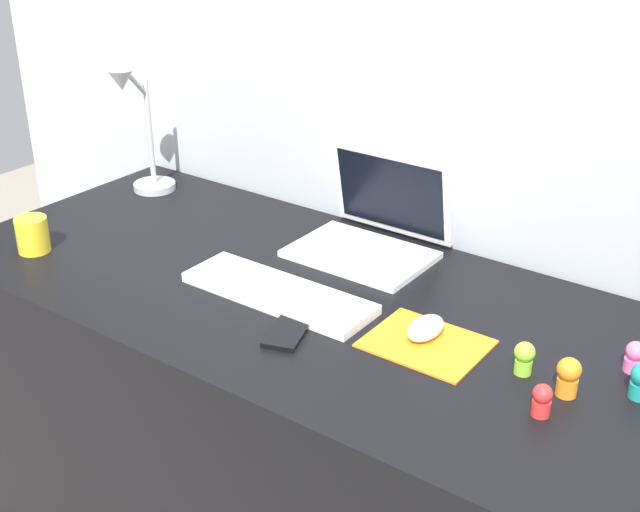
{
  "coord_description": "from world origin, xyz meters",
  "views": [
    {
      "loc": [
        0.85,
        -1.21,
        1.55
      ],
      "look_at": [
        -0.02,
        0.0,
        0.83
      ],
      "focal_mm": 47.15,
      "sensor_mm": 36.0,
      "label": 1
    }
  ],
  "objects_px": {
    "desk_lamp": "(140,135)",
    "keyboard": "(278,293)",
    "cell_phone": "(288,331)",
    "toy_figurine_lime": "(524,357)",
    "toy_figurine_orange": "(568,376)",
    "coffee_mug": "(32,235)",
    "toy_figurine_red": "(542,400)",
    "toy_figurine_pink": "(635,357)",
    "mouse": "(425,328)",
    "laptop": "(374,227)"
  },
  "relations": [
    {
      "from": "keyboard",
      "to": "laptop",
      "type": "bearing_deg",
      "value": 84.24
    },
    {
      "from": "desk_lamp",
      "to": "coffee_mug",
      "type": "distance_m",
      "value": 0.42
    },
    {
      "from": "keyboard",
      "to": "coffee_mug",
      "type": "height_order",
      "value": "coffee_mug"
    },
    {
      "from": "coffee_mug",
      "to": "toy_figurine_orange",
      "type": "height_order",
      "value": "coffee_mug"
    },
    {
      "from": "keyboard",
      "to": "desk_lamp",
      "type": "bearing_deg",
      "value": 159.16
    },
    {
      "from": "mouse",
      "to": "toy_figurine_red",
      "type": "distance_m",
      "value": 0.28
    },
    {
      "from": "coffee_mug",
      "to": "toy_figurine_orange",
      "type": "xyz_separation_m",
      "value": [
        1.17,
        0.17,
        -0.0
      ]
    },
    {
      "from": "toy_figurine_red",
      "to": "toy_figurine_pink",
      "type": "relative_size",
      "value": 0.99
    },
    {
      "from": "toy_figurine_orange",
      "to": "toy_figurine_pink",
      "type": "bearing_deg",
      "value": 64.0
    },
    {
      "from": "toy_figurine_lime",
      "to": "desk_lamp",
      "type": "bearing_deg",
      "value": 169.69
    },
    {
      "from": "laptop",
      "to": "keyboard",
      "type": "height_order",
      "value": "laptop"
    },
    {
      "from": "laptop",
      "to": "mouse",
      "type": "height_order",
      "value": "laptop"
    },
    {
      "from": "keyboard",
      "to": "coffee_mug",
      "type": "distance_m",
      "value": 0.6
    },
    {
      "from": "mouse",
      "to": "laptop",
      "type": "bearing_deg",
      "value": 136.65
    },
    {
      "from": "toy_figurine_orange",
      "to": "toy_figurine_lime",
      "type": "relative_size",
      "value": 1.15
    },
    {
      "from": "keyboard",
      "to": "toy_figurine_orange",
      "type": "bearing_deg",
      "value": 1.62
    },
    {
      "from": "mouse",
      "to": "coffee_mug",
      "type": "relative_size",
      "value": 1.2
    },
    {
      "from": "toy_figurine_red",
      "to": "toy_figurine_pink",
      "type": "height_order",
      "value": "same"
    },
    {
      "from": "cell_phone",
      "to": "toy_figurine_orange",
      "type": "relative_size",
      "value": 1.85
    },
    {
      "from": "desk_lamp",
      "to": "keyboard",
      "type": "bearing_deg",
      "value": -20.84
    },
    {
      "from": "desk_lamp",
      "to": "toy_figurine_lime",
      "type": "xyz_separation_m",
      "value": [
        1.15,
        -0.21,
        -0.13
      ]
    },
    {
      "from": "laptop",
      "to": "toy_figurine_lime",
      "type": "height_order",
      "value": "laptop"
    },
    {
      "from": "desk_lamp",
      "to": "coffee_mug",
      "type": "bearing_deg",
      "value": -81.03
    },
    {
      "from": "toy_figurine_red",
      "to": "desk_lamp",
      "type": "bearing_deg",
      "value": 166.04
    },
    {
      "from": "laptop",
      "to": "coffee_mug",
      "type": "height_order",
      "value": "laptop"
    },
    {
      "from": "laptop",
      "to": "toy_figurine_lime",
      "type": "xyz_separation_m",
      "value": [
        0.48,
        -0.27,
        -0.02
      ]
    },
    {
      "from": "mouse",
      "to": "cell_phone",
      "type": "height_order",
      "value": "mouse"
    },
    {
      "from": "mouse",
      "to": "desk_lamp",
      "type": "relative_size",
      "value": 0.28
    },
    {
      "from": "toy_figurine_red",
      "to": "toy_figurine_lime",
      "type": "bearing_deg",
      "value": 127.16
    },
    {
      "from": "coffee_mug",
      "to": "desk_lamp",
      "type": "bearing_deg",
      "value": 98.97
    },
    {
      "from": "mouse",
      "to": "coffee_mug",
      "type": "xyz_separation_m",
      "value": [
        -0.9,
        -0.19,
        0.02
      ]
    },
    {
      "from": "coffee_mug",
      "to": "toy_figurine_pink",
      "type": "xyz_separation_m",
      "value": [
        1.24,
        0.31,
        -0.01
      ]
    },
    {
      "from": "laptop",
      "to": "mouse",
      "type": "distance_m",
      "value": 0.39
    },
    {
      "from": "laptop",
      "to": "toy_figurine_orange",
      "type": "bearing_deg",
      "value": -27.23
    },
    {
      "from": "desk_lamp",
      "to": "mouse",
      "type": "bearing_deg",
      "value": -12.2
    },
    {
      "from": "cell_phone",
      "to": "toy_figurine_lime",
      "type": "height_order",
      "value": "toy_figurine_lime"
    },
    {
      "from": "laptop",
      "to": "toy_figurine_pink",
      "type": "distance_m",
      "value": 0.65
    },
    {
      "from": "toy_figurine_pink",
      "to": "keyboard",
      "type": "bearing_deg",
      "value": -166.9
    },
    {
      "from": "laptop",
      "to": "desk_lamp",
      "type": "height_order",
      "value": "desk_lamp"
    },
    {
      "from": "desk_lamp",
      "to": "toy_figurine_red",
      "type": "distance_m",
      "value": 1.27
    },
    {
      "from": "toy_figurine_red",
      "to": "toy_figurine_lime",
      "type": "relative_size",
      "value": 0.93
    },
    {
      "from": "mouse",
      "to": "toy_figurine_red",
      "type": "height_order",
      "value": "toy_figurine_red"
    },
    {
      "from": "mouse",
      "to": "toy_figurine_red",
      "type": "bearing_deg",
      "value": -20.1
    },
    {
      "from": "desk_lamp",
      "to": "toy_figurine_red",
      "type": "bearing_deg",
      "value": -13.96
    },
    {
      "from": "mouse",
      "to": "toy_figurine_orange",
      "type": "bearing_deg",
      "value": -4.12
    },
    {
      "from": "toy_figurine_orange",
      "to": "toy_figurine_lime",
      "type": "xyz_separation_m",
      "value": [
        -0.08,
        0.02,
        -0.0
      ]
    },
    {
      "from": "cell_phone",
      "to": "toy_figurine_pink",
      "type": "xyz_separation_m",
      "value": [
        0.56,
        0.25,
        0.02
      ]
    },
    {
      "from": "cell_phone",
      "to": "laptop",
      "type": "bearing_deg",
      "value": 81.49
    },
    {
      "from": "desk_lamp",
      "to": "toy_figurine_red",
      "type": "height_order",
      "value": "desk_lamp"
    },
    {
      "from": "toy_figurine_orange",
      "to": "toy_figurine_lime",
      "type": "bearing_deg",
      "value": 168.16
    }
  ]
}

